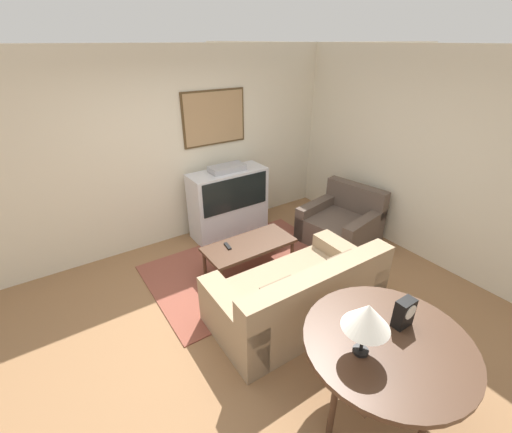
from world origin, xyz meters
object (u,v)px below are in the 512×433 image
Objects in this scene: armchair at (341,224)px; mantel_clock at (404,313)px; table_lamp at (367,317)px; console_table at (387,347)px; coffee_table at (249,246)px; couch at (298,296)px; tv at (229,202)px.

mantel_clock is at bearing -48.19° from armchair.
table_lamp reaches higher than armchair.
armchair is 0.91× the size of console_table.
couch is at bearing -91.86° from coffee_table.
tv reaches higher than mantel_clock.
mantel_clock reaches higher than armchair.
table_lamp is 1.80× the size of mantel_clock.
tv is at bearing 76.63° from table_lamp.
coffee_table is at bearing -105.80° from tv.
table_lamp is at bearing 179.84° from mantel_clock.
console_table is (-0.18, -1.19, 0.44)m from couch.
armchair is 3.02m from table_lamp.
couch is 1.85m from armchair.
console_table is (-0.51, -3.22, 0.20)m from tv.
mantel_clock is (0.46, -0.00, -0.21)m from table_lamp.
mantel_clock is (-1.59, -2.04, 0.65)m from armchair.
console_table is at bearing -166.62° from mantel_clock.
mantel_clock is at bearing 91.96° from couch.
coffee_table is 2.33m from table_lamp.
table_lamp reaches higher than mantel_clock.
table_lamp reaches higher than couch.
coffee_table is (-0.29, -1.02, -0.16)m from tv.
armchair is (1.62, 0.91, -0.02)m from couch.
armchair is at bearing -41.08° from tv.
couch is at bearing 69.15° from table_lamp.
table_lamp is at bearing 69.79° from couch.
armchair is 2.80m from console_table.
table_lamp is at bearing -102.20° from coffee_table.
couch is 1.47m from table_lamp.
coffee_table is at bearing 89.82° from mantel_clock.
mantel_clock is at bearing -95.32° from tv.
table_lamp is (-0.47, -2.15, 0.75)m from coffee_table.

